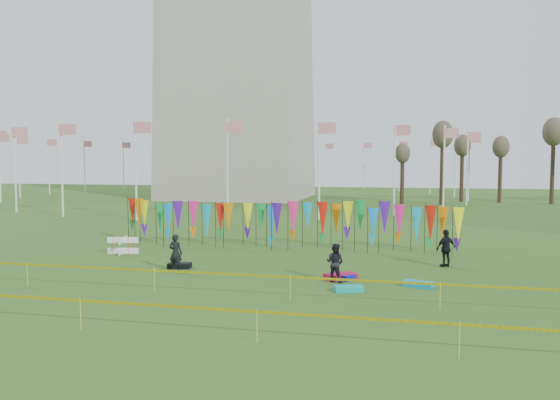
% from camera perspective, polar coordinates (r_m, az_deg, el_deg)
% --- Properties ---
extents(ground, '(160.00, 160.00, 0.00)m').
position_cam_1_polar(ground, '(21.00, -6.01, -8.80)').
color(ground, '#284D15').
rests_on(ground, ground).
extents(flagpole_ring, '(57.40, 56.16, 8.00)m').
position_cam_1_polar(flagpole_ring, '(70.46, -4.18, 3.51)').
color(flagpole_ring, white).
rests_on(flagpole_ring, ground).
extents(banner_row, '(18.64, 0.64, 2.52)m').
position_cam_1_polar(banner_row, '(29.06, 0.13, -1.92)').
color(banner_row, black).
rests_on(banner_row, ground).
extents(caution_tape_near, '(26.00, 0.02, 0.90)m').
position_cam_1_polar(caution_tape_near, '(19.23, -8.44, -7.64)').
color(caution_tape_near, '#FFF605').
rests_on(caution_tape_near, ground).
extents(caution_tape_far, '(26.00, 0.02, 0.90)m').
position_cam_1_polar(caution_tape_far, '(15.42, -14.35, -10.67)').
color(caution_tape_far, '#FFF605').
rests_on(caution_tape_far, ground).
extents(box_kite, '(0.79, 0.79, 0.88)m').
position_cam_1_polar(box_kite, '(28.64, -16.10, -4.58)').
color(box_kite, red).
rests_on(box_kite, ground).
extents(person_left, '(0.61, 0.46, 1.61)m').
position_cam_1_polar(person_left, '(23.51, -10.86, -5.46)').
color(person_left, black).
rests_on(person_left, ground).
extents(person_mid, '(0.83, 0.65, 1.51)m').
position_cam_1_polar(person_mid, '(21.32, 5.77, -6.53)').
color(person_mid, black).
rests_on(person_mid, ground).
extents(person_right, '(1.12, 1.01, 1.67)m').
position_cam_1_polar(person_right, '(25.25, 16.96, -4.84)').
color(person_right, black).
rests_on(person_right, ground).
extents(kite_bag_turquoise, '(1.12, 0.80, 0.20)m').
position_cam_1_polar(kite_bag_turquoise, '(19.98, 7.19, -9.18)').
color(kite_bag_turquoise, '#0BB0A9').
rests_on(kite_bag_turquoise, ground).
extents(kite_bag_blue, '(1.15, 0.97, 0.21)m').
position_cam_1_polar(kite_bag_blue, '(21.92, 6.36, -7.96)').
color(kite_bag_blue, '#0A18A8').
rests_on(kite_bag_blue, ground).
extents(kite_bag_red, '(1.35, 1.23, 0.23)m').
position_cam_1_polar(kite_bag_red, '(21.92, 6.35, -7.95)').
color(kite_bag_red, '#BE0C38').
rests_on(kite_bag_red, ground).
extents(kite_bag_black, '(1.03, 0.67, 0.22)m').
position_cam_1_polar(kite_bag_black, '(24.42, -10.45, -6.75)').
color(kite_bag_black, black).
rests_on(kite_bag_black, ground).
extents(kite_bag_teal, '(1.19, 0.83, 0.21)m').
position_cam_1_polar(kite_bag_teal, '(21.15, 14.27, -8.52)').
color(kite_bag_teal, '#0D9AC1').
rests_on(kite_bag_teal, ground).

